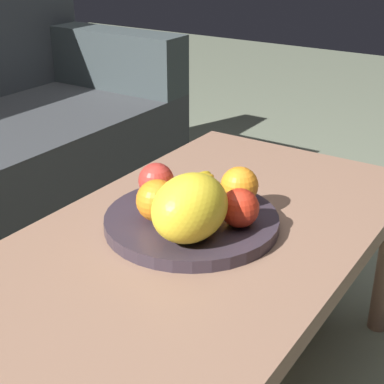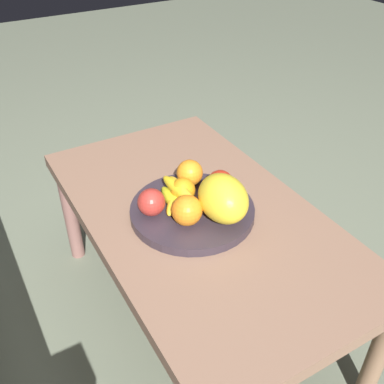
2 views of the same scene
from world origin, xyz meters
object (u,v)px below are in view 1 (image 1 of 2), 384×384
melon_large_front (190,208)px  orange_left (157,200)px  coffee_table (201,252)px  orange_front (239,186)px  orange_right (200,191)px  apple_left (240,208)px  fruit_bowl (192,221)px  banana_bunch (188,192)px  apple_front (156,181)px

melon_large_front → orange_left: 0.10m
coffee_table → melon_large_front: melon_large_front is taller
orange_front → orange_right: (-0.06, 0.06, -0.00)m
orange_front → orange_left: (-0.15, 0.10, 0.00)m
coffee_table → apple_left: size_ratio=13.93×
orange_right → orange_left: bearing=157.0°
coffee_table → fruit_bowl: 0.07m
coffee_table → fruit_bowl: bearing=85.8°
fruit_bowl → coffee_table: bearing=-94.2°
melon_large_front → orange_front: 0.18m
banana_bunch → melon_large_front: bearing=-144.8°
orange_right → apple_front: (-0.01, 0.10, 0.00)m
fruit_bowl → apple_left: (0.01, -0.10, 0.05)m
orange_right → banana_bunch: size_ratio=0.43×
fruit_bowl → apple_left: 0.11m
melon_large_front → banana_bunch: bearing=35.2°
coffee_table → banana_bunch: size_ratio=6.45×
orange_right → apple_left: size_ratio=0.93×
melon_large_front → apple_left: bearing=-29.2°
coffee_table → apple_front: 0.17m
coffee_table → orange_front: orange_front is taller
apple_left → apple_front: bearing=85.4°
melon_large_front → orange_front: bearing=-0.7°
banana_bunch → coffee_table: bearing=-121.9°
orange_right → fruit_bowl: bearing=-170.4°
apple_left → orange_left: bearing=114.2°
apple_front → fruit_bowl: bearing=-105.0°
apple_front → banana_bunch: bearing=-88.8°
apple_front → banana_bunch: (0.00, -0.08, -0.01)m
fruit_bowl → apple_front: size_ratio=4.60×
orange_left → orange_right: 0.10m
orange_right → apple_left: 0.11m
fruit_bowl → orange_left: 0.09m
fruit_bowl → orange_right: orange_right is taller
orange_front → apple_left: 0.10m
melon_large_front → orange_left: (0.03, 0.09, -0.02)m
coffee_table → apple_left: 0.14m
orange_front → orange_left: size_ratio=0.95×
orange_front → coffee_table: bearing=165.0°
orange_left → banana_bunch: (0.08, -0.02, -0.01)m
melon_large_front → apple_front: bearing=55.3°
banana_bunch → apple_front: bearing=91.2°
melon_large_front → apple_left: (0.09, -0.05, -0.02)m
apple_front → apple_left: same height
coffee_table → orange_front: 0.15m
apple_left → banana_bunch: (0.02, 0.13, -0.01)m
fruit_bowl → orange_front: (0.10, -0.05, 0.05)m
melon_large_front → orange_left: size_ratio=1.95×
coffee_table → orange_left: 0.14m
orange_right → apple_left: apple_left is taller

